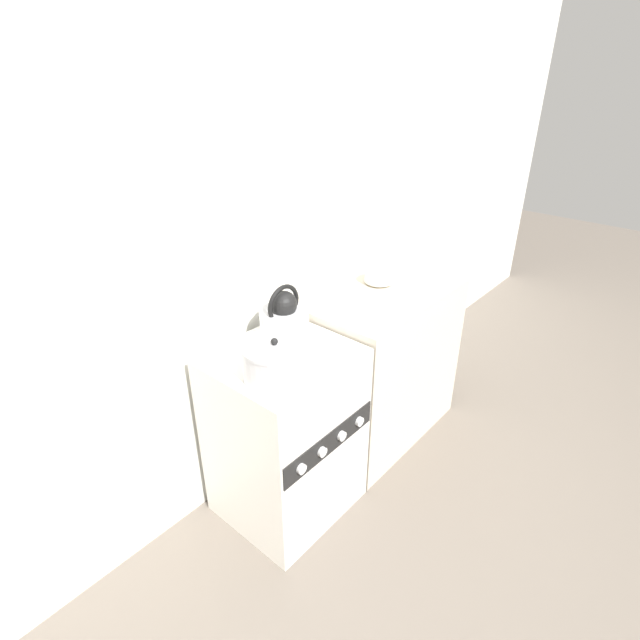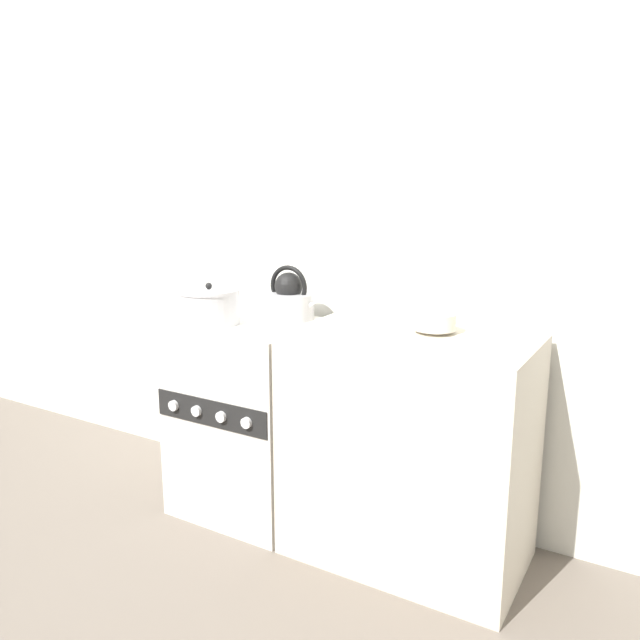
{
  "view_description": "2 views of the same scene",
  "coord_description": "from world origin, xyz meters",
  "px_view_note": "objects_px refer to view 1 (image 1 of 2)",
  "views": [
    {
      "loc": [
        -1.24,
        -1.01,
        1.95
      ],
      "look_at": [
        0.24,
        0.26,
        0.92
      ],
      "focal_mm": 28.0,
      "sensor_mm": 36.0,
      "label": 1
    },
    {
      "loc": [
        1.59,
        -1.81,
        1.41
      ],
      "look_at": [
        0.35,
        0.28,
        0.89
      ],
      "focal_mm": 35.0,
      "sensor_mm": 36.0,
      "label": 2
    }
  ],
  "objects_px": {
    "stove": "(286,434)",
    "cooking_pot": "(275,361)",
    "kettle": "(285,317)",
    "enamel_bowl": "(379,276)"
  },
  "relations": [
    {
      "from": "enamel_bowl",
      "to": "cooking_pot",
      "type": "bearing_deg",
      "value": -169.75
    },
    {
      "from": "stove",
      "to": "cooking_pot",
      "type": "relative_size",
      "value": 3.26
    },
    {
      "from": "kettle",
      "to": "cooking_pot",
      "type": "height_order",
      "value": "kettle"
    },
    {
      "from": "stove",
      "to": "cooking_pot",
      "type": "distance_m",
      "value": 0.52
    },
    {
      "from": "cooking_pot",
      "to": "enamel_bowl",
      "type": "relative_size",
      "value": 1.68
    },
    {
      "from": "cooking_pot",
      "to": "stove",
      "type": "bearing_deg",
      "value": 35.49
    },
    {
      "from": "stove",
      "to": "kettle",
      "type": "distance_m",
      "value": 0.54
    },
    {
      "from": "stove",
      "to": "cooking_pot",
      "type": "bearing_deg",
      "value": -144.51
    },
    {
      "from": "kettle",
      "to": "enamel_bowl",
      "type": "xyz_separation_m",
      "value": [
        0.67,
        -0.04,
        -0.01
      ]
    },
    {
      "from": "enamel_bowl",
      "to": "stove",
      "type": "bearing_deg",
      "value": -174.62
    }
  ]
}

